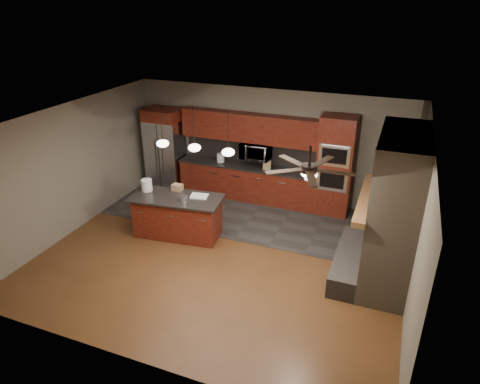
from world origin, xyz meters
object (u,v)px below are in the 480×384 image
at_px(refrigerator, 166,149).
at_px(counter_box, 267,165).
at_px(paint_can, 183,198).
at_px(cardboard_box, 177,187).
at_px(oven_tower, 335,166).
at_px(counter_bucket, 221,158).
at_px(microwave, 256,151).
at_px(white_bucket, 147,185).
at_px(paint_tray, 199,196).
at_px(kitchen_island, 178,216).

height_order(refrigerator, counter_box, refrigerator).
bearing_deg(paint_can, refrigerator, 127.32).
bearing_deg(cardboard_box, counter_box, 56.34).
xyz_separation_m(oven_tower, counter_bucket, (-2.91, 0.01, -0.18)).
distance_m(refrigerator, paint_can, 2.94).
bearing_deg(counter_box, counter_bucket, 166.87).
xyz_separation_m(oven_tower, counter_box, (-1.64, -0.04, -0.19)).
xyz_separation_m(microwave, refrigerator, (-2.50, -0.13, -0.22)).
distance_m(white_bucket, paint_tray, 1.22).
distance_m(kitchen_island, paint_can, 0.57).
bearing_deg(counter_bucket, paint_tray, -78.42).
height_order(oven_tower, cardboard_box, oven_tower).
xyz_separation_m(kitchen_island, counter_box, (1.28, 2.27, 0.54)).
bearing_deg(oven_tower, cardboard_box, -146.93).
xyz_separation_m(oven_tower, paint_can, (-2.69, -2.41, -0.22)).
distance_m(kitchen_island, cardboard_box, 0.63).
xyz_separation_m(paint_can, cardboard_box, (-0.37, 0.41, 0.02)).
xyz_separation_m(oven_tower, kitchen_island, (-2.93, -2.31, -0.73)).
relative_size(paint_can, paint_tray, 0.45).
relative_size(refrigerator, counter_box, 10.31).
height_order(oven_tower, counter_bucket, oven_tower).
xyz_separation_m(refrigerator, counter_bucket, (1.57, 0.08, -0.07)).
distance_m(microwave, counter_bucket, 0.98).
distance_m(counter_bucket, counter_box, 1.27).
xyz_separation_m(kitchen_island, white_bucket, (-0.76, 0.07, 0.58)).
bearing_deg(cardboard_box, refrigerator, 128.64).
bearing_deg(refrigerator, paint_can, -52.68).
xyz_separation_m(refrigerator, paint_can, (1.78, -2.34, -0.10)).
xyz_separation_m(paint_tray, counter_box, (0.83, 2.08, 0.07)).
bearing_deg(microwave, white_bucket, -126.58).
height_order(white_bucket, cardboard_box, white_bucket).
bearing_deg(oven_tower, paint_tray, -139.38).
relative_size(microwave, counter_box, 3.49).
distance_m(microwave, paint_can, 2.59).
distance_m(oven_tower, white_bucket, 4.31).
bearing_deg(paint_tray, refrigerator, 122.37).
relative_size(microwave, counter_bucket, 3.40).
relative_size(white_bucket, paint_tray, 0.70).
bearing_deg(white_bucket, kitchen_island, -5.03).
height_order(cardboard_box, counter_bucket, counter_bucket).
bearing_deg(microwave, counter_bucket, -176.94).
height_order(oven_tower, refrigerator, oven_tower).
bearing_deg(microwave, paint_tray, -102.89).
distance_m(refrigerator, counter_bucket, 1.57).
relative_size(paint_tray, counter_bucket, 1.68).
xyz_separation_m(oven_tower, refrigerator, (-4.48, -0.07, -0.11)).
xyz_separation_m(paint_tray, counter_bucket, (-0.44, 2.13, 0.07)).
bearing_deg(microwave, counter_box, -16.75).
bearing_deg(paint_tray, oven_tower, 28.65).
relative_size(refrigerator, white_bucket, 8.49).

